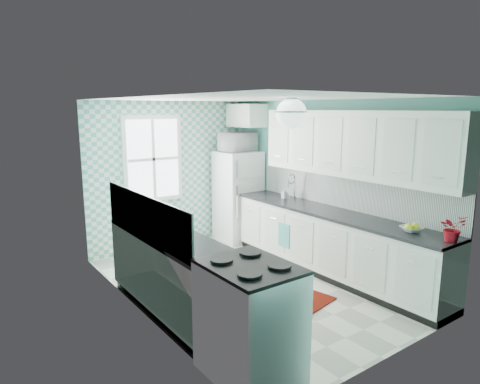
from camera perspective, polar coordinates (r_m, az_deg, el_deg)
floor at (r=6.01m, az=1.04°, el=-12.31°), size 3.00×4.40×0.02m
ceiling at (r=5.52m, az=1.13°, el=12.47°), size 3.00×4.40×0.02m
wall_back at (r=7.49m, az=-9.16°, el=2.30°), size 3.00×0.02×2.50m
wall_front at (r=4.14m, az=19.92°, el=-5.40°), size 3.00×0.02×2.50m
wall_left at (r=4.89m, az=-13.20°, el=-2.52°), size 0.02×4.40×2.50m
wall_right at (r=6.63m, az=11.56°, el=1.09°), size 0.02×4.40×2.50m
accent_wall at (r=7.47m, az=-9.08°, el=2.28°), size 3.00×0.01×2.50m
window at (r=7.25m, az=-11.53°, el=4.33°), size 1.04×0.05×1.44m
backsplash_right at (r=6.37m, az=14.05°, el=0.07°), size 0.02×3.60×0.51m
backsplash_left at (r=4.85m, az=-12.59°, el=-3.30°), size 0.02×2.15×0.51m
upper_cabinets_right at (r=6.03m, az=14.87°, el=6.19°), size 0.33×3.20×0.90m
upper_cabinet_fridge at (r=7.76m, az=0.64°, el=10.16°), size 0.40×0.74×0.40m
ceiling_light at (r=4.90m, az=6.86°, el=10.39°), size 0.34×0.34×0.35m
base_cabinets_right at (r=6.34m, az=12.04°, el=-6.85°), size 0.60×3.60×0.90m
countertop_right at (r=6.20m, az=12.12°, el=-2.74°), size 0.63×3.60×0.04m
base_cabinets_left at (r=5.19m, az=-9.27°, el=-10.85°), size 0.60×2.15×0.90m
countertop_left at (r=5.04m, az=-9.28°, el=-5.85°), size 0.63×2.15×0.04m
fridge at (r=7.76m, az=-0.28°, el=-0.54°), size 0.71×0.70×1.62m
stove at (r=3.95m, az=1.32°, el=-16.60°), size 0.69×0.86×1.04m
sink at (r=6.87m, az=6.31°, el=-1.10°), size 0.44×0.37×0.53m
rug at (r=5.70m, az=6.16°, el=-13.56°), size 0.94×1.18×0.02m
dish_towel at (r=6.56m, az=5.90°, el=-5.76°), size 0.04×0.25×0.37m
fruit_bowl at (r=5.49m, az=21.88°, el=-4.59°), size 0.29×0.29×0.06m
potted_plant at (r=5.23m, az=26.48°, el=-4.35°), size 0.33×0.31×0.30m
soap_bottle at (r=6.97m, az=5.94°, el=-0.17°), size 0.08×0.08×0.17m
microwave at (r=7.63m, az=-0.29°, el=6.68°), size 0.62×0.44×0.33m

